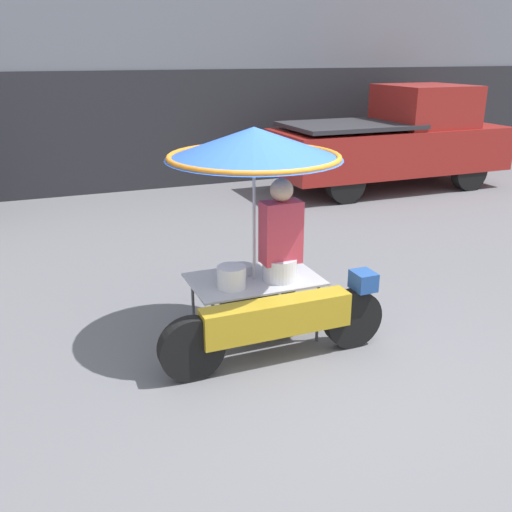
% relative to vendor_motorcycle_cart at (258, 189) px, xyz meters
% --- Properties ---
extents(ground_plane, '(36.00, 36.00, 0.00)m').
position_rel_vendor_motorcycle_cart_xyz_m(ground_plane, '(0.31, -0.88, -1.55)').
color(ground_plane, slate).
extents(shopfront_building, '(28.00, 2.06, 4.17)m').
position_rel_vendor_motorcycle_cart_xyz_m(shopfront_building, '(0.31, 8.09, 0.53)').
color(shopfront_building, gray).
rests_on(shopfront_building, ground).
extents(vendor_motorcycle_cart, '(2.21, 1.64, 2.10)m').
position_rel_vendor_motorcycle_cart_xyz_m(vendor_motorcycle_cart, '(0.00, 0.00, 0.00)').
color(vendor_motorcycle_cart, black).
rests_on(vendor_motorcycle_cart, ground).
extents(vendor_person, '(0.38, 0.22, 1.63)m').
position_rel_vendor_motorcycle_cart_xyz_m(vendor_person, '(0.23, -0.02, -0.63)').
color(vendor_person, '#4C473D').
rests_on(vendor_person, ground).
extents(pickup_truck, '(4.93, 1.82, 2.10)m').
position_rel_vendor_motorcycle_cart_xyz_m(pickup_truck, '(5.24, 5.26, -0.55)').
color(pickup_truck, black).
rests_on(pickup_truck, ground).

